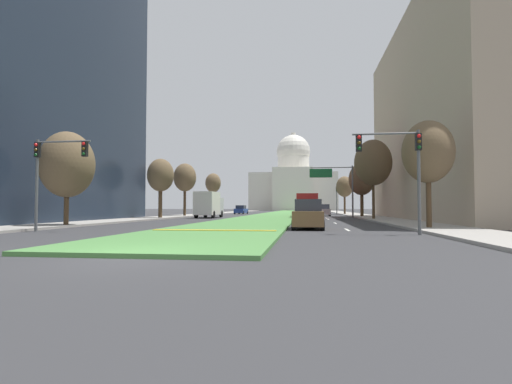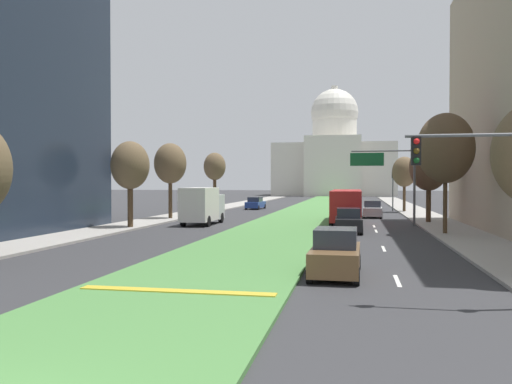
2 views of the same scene
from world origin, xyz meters
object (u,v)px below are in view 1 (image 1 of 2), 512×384
traffic_light_near_left (51,164)px  street_tree_right_far (362,180)px  overhead_guide_sign (336,181)px  sedan_lead_stopped (308,215)px  street_tree_right_near (428,152)px  street_tree_left_mid (161,176)px  traffic_light_near_right (401,158)px  street_tree_right_distant (345,187)px  sedan_midblock (310,212)px  city_bus (307,204)px  street_tree_left_far (185,178)px  sedan_far_horizon (241,210)px  traffic_light_far_right (337,196)px  sedan_distant (324,210)px  street_tree_left_near (67,165)px  street_tree_right_mid (373,163)px  capitol_building (293,183)px  street_tree_left_distant (213,184)px  box_truck_delivery (209,204)px

traffic_light_near_left → street_tree_right_far: bearing=55.9°
overhead_guide_sign → sedan_lead_stopped: (-3.62, -24.40, -3.78)m
street_tree_right_near → street_tree_left_mid: (-23.84, 17.71, 0.25)m
traffic_light_near_left → traffic_light_near_right: (18.95, -0.07, 0.00)m
street_tree_right_far → street_tree_right_distant: bearing=91.8°
sedan_midblock → city_bus: size_ratio=0.39×
overhead_guide_sign → street_tree_right_near: bearing=-81.7°
traffic_light_near_left → street_tree_right_distant: street_tree_right_distant is taller
traffic_light_near_right → street_tree_left_mid: size_ratio=0.75×
traffic_light_near_right → street_tree_left_far: street_tree_left_far is taller
street_tree_left_mid → traffic_light_near_right: bearing=-46.3°
street_tree_right_far → sedan_far_horizon: (-19.67, 21.17, -4.18)m
street_tree_left_far → sedan_lead_stopped: 32.89m
street_tree_right_distant → city_bus: bearing=-109.5°
traffic_light_far_right → sedan_distant: traffic_light_far_right is taller
street_tree_right_near → sedan_distant: size_ratio=1.44×
street_tree_left_near → street_tree_right_mid: (23.30, 16.91, 1.71)m
city_bus → street_tree_right_mid: bearing=-52.5°
traffic_light_far_right → street_tree_right_far: bearing=-84.9°
sedan_midblock → traffic_light_near_left: bearing=-123.5°
street_tree_right_distant → overhead_guide_sign: bearing=-98.4°
capitol_building → traffic_light_far_right: 77.98m
traffic_light_near_right → street_tree_left_near: bearing=167.6°
street_tree_left_distant → sedan_lead_stopped: (16.65, -42.74, -4.69)m
sedan_lead_stopped → sedan_far_horizon: size_ratio=0.94×
overhead_guide_sign → street_tree_left_far: street_tree_left_far is taller
street_tree_left_far → sedan_far_horizon: 21.81m
traffic_light_near_right → street_tree_left_near: (-21.01, 4.63, 0.49)m
street_tree_left_far → street_tree_left_near: bearing=-88.8°
overhead_guide_sign → street_tree_left_near: 31.50m
street_tree_left_mid → street_tree_right_distant: 35.55m
street_tree_right_far → street_tree_left_distant: 28.29m
capitol_building → city_bus: size_ratio=2.96×
street_tree_right_mid → sedan_midblock: (-6.58, 0.70, -5.17)m
overhead_guide_sign → street_tree_right_near: (3.58, -24.40, 0.05)m
capitol_building → street_tree_left_distant: 81.86m
traffic_light_far_right → street_tree_right_distant: bearing=-59.6°
capitol_building → box_truck_delivery: (-7.28, -101.09, -8.90)m
street_tree_right_mid → street_tree_left_far: (-23.87, 10.72, -0.54)m
overhead_guide_sign → street_tree_right_distant: street_tree_right_distant is taller
street_tree_right_near → street_tree_right_distant: street_tree_right_distant is taller
sedan_midblock → city_bus: 8.28m
overhead_guide_sign → sedan_far_horizon: bearing=123.7°
street_tree_right_near → street_tree_left_far: size_ratio=0.88×
city_bus → traffic_light_far_right: bearing=75.4°
box_truck_delivery → street_tree_left_far: bearing=132.6°
traffic_light_near_right → street_tree_left_far: 38.85m
street_tree_left_distant → street_tree_right_mid: bearing=-47.6°
traffic_light_far_right → sedan_distant: 12.66m
traffic_light_near_right → street_tree_left_mid: (-21.20, 22.21, 1.15)m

